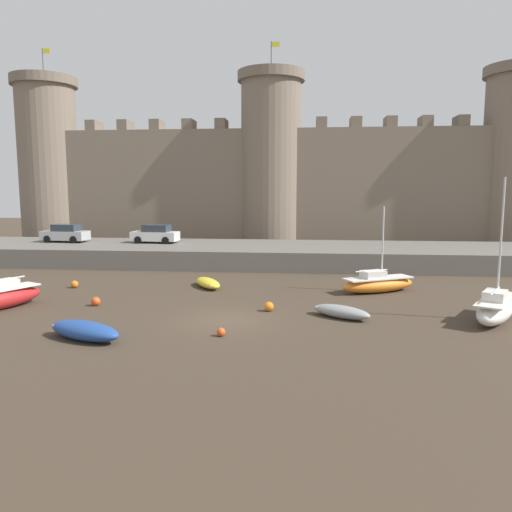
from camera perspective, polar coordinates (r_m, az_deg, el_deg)
ground_plane at (r=24.58m, az=-3.39°, el=-7.29°), size 160.00×160.00×0.00m
quay_road at (r=42.73m, az=0.58°, el=0.21°), size 61.50×10.00×1.55m
castle at (r=53.75m, az=1.70°, el=9.45°), size 56.50×7.00×21.37m
sailboat_midflat_left at (r=31.69m, az=13.73°, el=-3.06°), size 5.12×3.59×5.28m
rowboat_foreground_left at (r=32.49m, az=-5.53°, el=-3.06°), size 2.64×3.38×0.58m
sailboat_midflat_centre at (r=26.68m, az=25.69°, el=-5.39°), size 3.69×5.01×6.90m
rowboat_near_channel_right at (r=22.53m, az=-19.01°, el=-8.02°), size 3.93×2.64×0.79m
rowboat_midflat_right at (r=25.19m, az=9.71°, el=-6.26°), size 3.17×2.58×0.62m
mooring_buoy_near_channel at (r=34.27m, az=-20.03°, el=-3.05°), size 0.47×0.47×0.47m
mooring_buoy_near_shore at (r=28.71m, az=-17.84°, el=-4.95°), size 0.49×0.49×0.49m
mooring_buoy_off_centre at (r=21.91m, az=-4.02°, el=-8.66°), size 0.38×0.38×0.38m
mooring_buoy_mid_mud at (r=26.14m, az=1.48°, el=-5.79°), size 0.51×0.51×0.51m
car_quay_east at (r=48.31m, az=-20.94°, el=2.42°), size 4.21×2.11×1.62m
car_quay_centre_east at (r=45.33m, az=-11.42°, el=2.46°), size 4.21×2.11×1.62m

